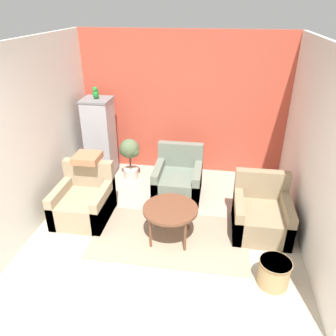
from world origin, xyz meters
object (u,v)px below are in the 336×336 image
object	(u,v)px
parrot	(96,93)
armchair_right	(261,215)
armchair_middle	(178,180)
birdcage	(100,138)
potted_plant	(130,154)
coffee_table	(170,211)
wicker_basket	(274,272)
armchair_left	(84,202)

from	to	relation	value
parrot	armchair_right	bearing A→B (deg)	-25.05
armchair_middle	birdcage	bearing A→B (deg)	162.65
armchair_middle	potted_plant	world-z (taller)	armchair_middle
coffee_table	armchair_middle	size ratio (longest dim) A/B	0.89
coffee_table	armchair_right	world-z (taller)	armchair_right
potted_plant	armchair_middle	bearing A→B (deg)	-22.99
armchair_right	parrot	distance (m)	3.37
birdcage	wicker_basket	distance (m)	3.75
parrot	wicker_basket	size ratio (longest dim) A/B	0.58
armchair_middle	wicker_basket	world-z (taller)	armchair_middle
armchair_left	wicker_basket	bearing A→B (deg)	-19.65
wicker_basket	parrot	bearing A→B (deg)	140.79
coffee_table	birdcage	bearing A→B (deg)	132.48
parrot	potted_plant	xyz separation A→B (m)	(0.56, -0.07, -1.08)
armchair_left	potted_plant	bearing A→B (deg)	73.89
armchair_middle	potted_plant	bearing A→B (deg)	157.01
birdcage	parrot	world-z (taller)	parrot
parrot	birdcage	bearing A→B (deg)	-90.00
armchair_right	wicker_basket	distance (m)	1.03
armchair_middle	wicker_basket	size ratio (longest dim) A/B	2.23
potted_plant	armchair_left	bearing A→B (deg)	-106.11
coffee_table	birdcage	distance (m)	2.32
coffee_table	birdcage	xyz separation A→B (m)	(-1.56, 1.70, 0.28)
coffee_table	parrot	world-z (taller)	parrot
armchair_right	coffee_table	bearing A→B (deg)	-162.79
coffee_table	wicker_basket	bearing A→B (deg)	-26.00
coffee_table	armchair_middle	bearing A→B (deg)	92.27
birdcage	armchair_right	bearing A→B (deg)	-25.02
birdcage	wicker_basket	xyz separation A→B (m)	(2.87, -2.34, -0.56)
parrot	potted_plant	distance (m)	1.21
coffee_table	armchair_right	xyz separation A→B (m)	(1.25, 0.39, -0.21)
armchair_left	potted_plant	xyz separation A→B (m)	(0.38, 1.31, 0.24)
coffee_table	parrot	distance (m)	2.56
coffee_table	armchair_left	distance (m)	1.43
birdcage	potted_plant	distance (m)	0.61
parrot	potted_plant	bearing A→B (deg)	-7.21
armchair_right	potted_plant	xyz separation A→B (m)	(-2.25, 1.24, 0.24)
birdcage	wicker_basket	size ratio (longest dim) A/B	3.92
armchair_left	parrot	distance (m)	1.92
coffee_table	parrot	xyz separation A→B (m)	(-1.56, 1.70, 1.11)
armchair_left	wicker_basket	distance (m)	2.86
coffee_table	armchair_middle	xyz separation A→B (m)	(-0.05, 1.23, -0.21)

